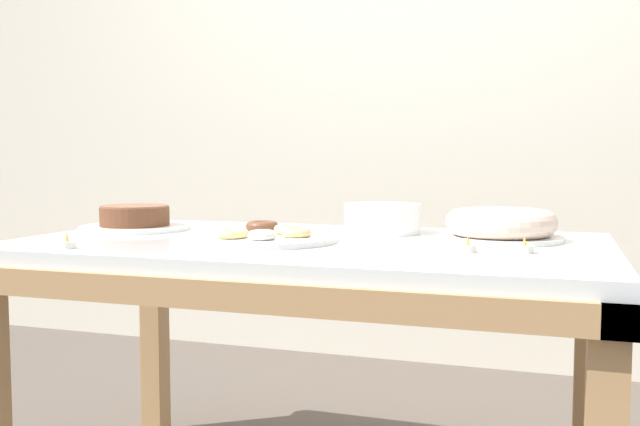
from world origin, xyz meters
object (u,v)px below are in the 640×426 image
(plate_stack, at_px, (382,218))
(tealight_near_cakes, at_px, (524,248))
(cake_chocolate_round, at_px, (135,220))
(pastry_platter, at_px, (263,236))
(cake_golden_bundt, at_px, (501,225))
(tealight_near_front, at_px, (468,248))
(tealight_right_edge, at_px, (67,244))

(plate_stack, height_order, tealight_near_cakes, plate_stack)
(cake_chocolate_round, relative_size, plate_stack, 1.47)
(pastry_platter, relative_size, plate_stack, 1.74)
(cake_golden_bundt, height_order, pastry_platter, cake_golden_bundt)
(tealight_near_cakes, bearing_deg, tealight_near_front, -167.24)
(cake_chocolate_round, height_order, pastry_platter, cake_chocolate_round)
(cake_golden_bundt, relative_size, pastry_platter, 0.84)
(pastry_platter, relative_size, tealight_near_front, 9.12)
(pastry_platter, distance_m, plate_stack, 0.37)
(pastry_platter, xyz_separation_m, tealight_right_edge, (-0.36, -0.27, -0.00))
(tealight_near_front, bearing_deg, pastry_platter, 174.22)
(plate_stack, bearing_deg, tealight_right_edge, -137.23)
(cake_chocolate_round, height_order, tealight_right_edge, cake_chocolate_round)
(plate_stack, bearing_deg, pastry_platter, -129.73)
(tealight_right_edge, bearing_deg, cake_golden_bundt, 27.45)
(cake_chocolate_round, distance_m, plate_stack, 0.71)
(cake_golden_bundt, xyz_separation_m, tealight_right_edge, (-0.92, -0.48, -0.03))
(tealight_near_cakes, bearing_deg, pastry_platter, 177.75)
(cake_golden_bundt, relative_size, tealight_near_front, 7.63)
(cake_golden_bundt, xyz_separation_m, tealight_near_front, (-0.05, -0.26, -0.03))
(tealight_right_edge, bearing_deg, pastry_platter, 36.74)
(plate_stack, xyz_separation_m, tealight_right_edge, (-0.60, -0.55, -0.03))
(pastry_platter, distance_m, tealight_near_cakes, 0.62)
(cake_chocolate_round, bearing_deg, tealight_near_front, -11.53)
(cake_golden_bundt, relative_size, tealight_near_cakes, 7.63)
(tealight_near_cakes, bearing_deg, cake_chocolate_round, 171.07)
(cake_golden_bundt, bearing_deg, tealight_near_cakes, -73.79)
(pastry_platter, distance_m, tealight_right_edge, 0.46)
(pastry_platter, height_order, tealight_near_front, pastry_platter)
(cake_golden_bundt, distance_m, tealight_near_front, 0.26)
(tealight_right_edge, xyz_separation_m, tealight_near_cakes, (0.99, 0.25, 0.00))
(pastry_platter, bearing_deg, tealight_near_cakes, -2.25)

